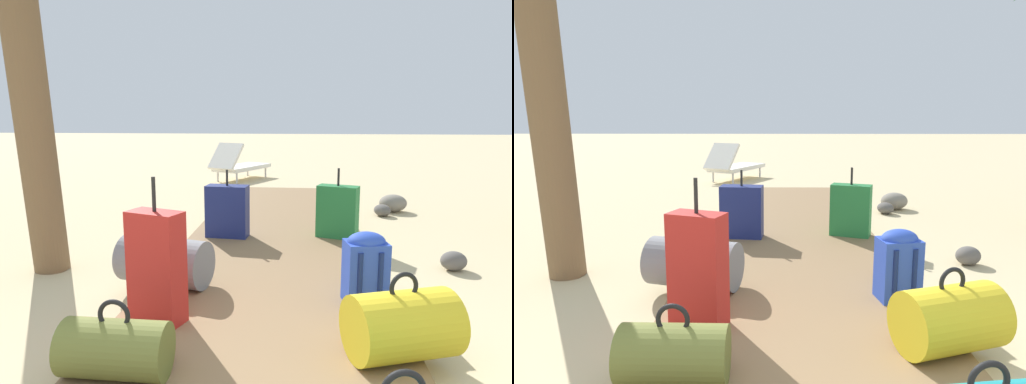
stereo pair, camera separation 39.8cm
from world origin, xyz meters
TOP-DOWN VIEW (x-y plane):
  - ground_plane at (0.00, 2.87)m, footprint 60.00×60.00m
  - boardwalk at (0.00, 3.59)m, footprint 1.83×7.19m
  - backpack_blue at (0.70, 2.24)m, footprint 0.31×0.27m
  - duffel_bag_grey at (-0.77, 2.45)m, footprint 0.75×0.53m
  - suitcase_red at (-0.63, 1.84)m, footprint 0.38×0.28m
  - duffel_bag_olive at (-0.64, 1.23)m, footprint 0.52×0.30m
  - suitcase_navy at (-0.51, 3.86)m, footprint 0.46×0.26m
  - duffel_bag_yellow at (0.79, 1.54)m, footprint 0.64×0.52m
  - suitcase_green at (0.65, 3.94)m, footprint 0.46×0.32m
  - lounge_chair at (-1.04, 8.60)m, footprint 1.23×1.63m
  - rock_right_far at (1.38, 5.38)m, footprint 0.29×0.31m
  - rock_right_near at (1.58, 5.68)m, footprint 0.46×0.42m
  - rock_right_mid at (1.62, 3.22)m, footprint 0.28×0.27m

SIDE VIEW (x-z plane):
  - ground_plane at x=0.00m, z-range 0.00..0.00m
  - boardwalk at x=0.00m, z-range 0.00..0.08m
  - rock_right_far at x=1.38m, z-range 0.00..0.16m
  - rock_right_mid at x=1.62m, z-range 0.00..0.17m
  - rock_right_near at x=1.58m, z-range 0.00..0.25m
  - duffel_bag_olive at x=-0.64m, z-range 0.03..0.43m
  - duffel_bag_grey at x=-0.77m, z-range 0.03..0.50m
  - duffel_bag_yellow at x=0.79m, z-range 0.03..0.50m
  - lounge_chair at x=-1.04m, z-range -0.07..0.73m
  - backpack_blue at x=0.70m, z-range 0.09..0.60m
  - suitcase_navy at x=-0.51m, z-range 0.00..0.71m
  - suitcase_green at x=0.65m, z-range -0.01..0.73m
  - suitcase_red at x=-0.63m, z-range -0.02..0.89m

